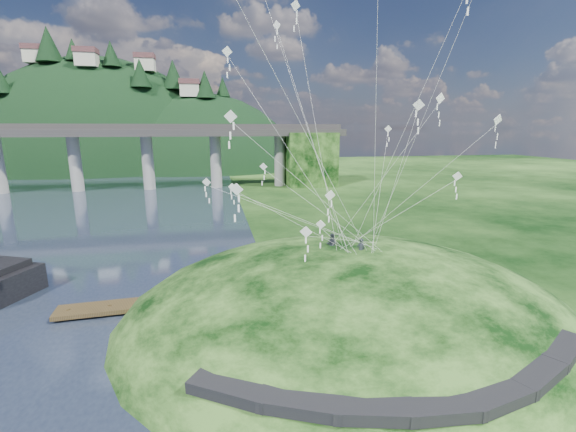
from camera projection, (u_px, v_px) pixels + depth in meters
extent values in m
plane|color=black|center=(248.00, 336.00, 26.59)|extent=(320.00, 320.00, 0.00)
ellipsoid|color=black|center=(347.00, 330.00, 30.34)|extent=(36.00, 32.00, 13.00)
cube|color=black|center=(231.00, 388.00, 18.20)|extent=(4.32, 3.62, 0.71)
cube|color=black|center=(301.00, 402.00, 17.18)|extent=(4.10, 2.97, 0.61)
cube|color=black|center=(373.00, 409.00, 16.79)|extent=(3.85, 2.37, 0.62)
cube|color=black|center=(441.00, 407.00, 16.93)|extent=(3.62, 1.83, 0.66)
cube|color=black|center=(497.00, 395.00, 17.69)|extent=(3.82, 2.27, 0.68)
cube|color=black|center=(537.00, 373.00, 19.14)|extent=(4.11, 2.97, 0.71)
cube|color=black|center=(561.00, 349.00, 21.18)|extent=(4.26, 3.43, 0.66)
cylinder|color=gray|center=(75.00, 163.00, 86.07)|extent=(2.60, 2.60, 13.00)
cylinder|color=gray|center=(148.00, 161.00, 88.98)|extent=(2.60, 2.60, 13.00)
cylinder|color=gray|center=(216.00, 160.00, 91.90)|extent=(2.60, 2.60, 13.00)
cylinder|color=gray|center=(280.00, 159.00, 94.82)|extent=(2.60, 2.60, 13.00)
cube|color=black|center=(309.00, 159.00, 96.24)|extent=(12.00, 11.00, 13.00)
ellipsoid|color=black|center=(107.00, 184.00, 140.91)|extent=(96.00, 68.00, 88.00)
ellipsoid|color=black|center=(205.00, 195.00, 140.74)|extent=(76.00, 56.00, 72.00)
cone|color=black|center=(1.00, 81.00, 110.63)|extent=(5.29, 5.29, 6.96)
cone|color=black|center=(48.00, 44.00, 118.08)|extent=(8.01, 8.01, 10.54)
cone|color=black|center=(73.00, 49.00, 119.17)|extent=(4.97, 4.97, 6.54)
cone|color=black|center=(111.00, 54.00, 119.66)|extent=(5.83, 5.83, 7.67)
cone|color=black|center=(140.00, 73.00, 117.96)|extent=(6.47, 6.47, 8.51)
cone|color=black|center=(173.00, 74.00, 126.16)|extent=(7.13, 7.13, 9.38)
cone|color=black|center=(205.00, 84.00, 124.07)|extent=(6.56, 6.56, 8.63)
cone|color=black|center=(223.00, 87.00, 130.58)|extent=(4.88, 4.88, 6.42)
cube|color=beige|center=(36.00, 57.00, 121.07)|extent=(6.00, 5.00, 4.00)
cube|color=brown|center=(34.00, 48.00, 120.47)|extent=(6.40, 5.40, 1.60)
cube|color=beige|center=(87.00, 60.00, 117.00)|extent=(6.00, 5.00, 4.00)
cube|color=brown|center=(86.00, 50.00, 116.40)|extent=(6.40, 5.40, 1.60)
cube|color=beige|center=(145.00, 65.00, 125.77)|extent=(6.00, 5.00, 4.00)
cube|color=brown|center=(145.00, 56.00, 125.17)|extent=(6.40, 5.40, 1.60)
cube|color=beige|center=(190.00, 91.00, 124.52)|extent=(6.00, 5.00, 4.00)
cube|color=brown|center=(189.00, 82.00, 123.92)|extent=(6.40, 5.40, 1.60)
cube|color=#332614|center=(149.00, 303.00, 30.58)|extent=(13.66, 2.94, 0.34)
cylinder|color=#332614|center=(69.00, 315.00, 29.21)|extent=(0.29, 0.29, 0.97)
cylinder|color=#332614|center=(110.00, 310.00, 29.93)|extent=(0.29, 0.29, 0.97)
cylinder|color=#332614|center=(149.00, 306.00, 30.64)|extent=(0.29, 0.29, 0.97)
cylinder|color=#332614|center=(187.00, 302.00, 31.35)|extent=(0.29, 0.29, 0.97)
cylinder|color=#332614|center=(223.00, 298.00, 32.06)|extent=(0.29, 0.29, 0.97)
imported|color=#23262E|center=(361.00, 238.00, 29.16)|extent=(0.67, 0.46, 1.75)
imported|color=#23262E|center=(332.00, 233.00, 30.62)|extent=(1.12, 1.06, 1.83)
cube|color=white|center=(231.00, 116.00, 21.01)|extent=(0.72, 0.24, 0.70)
cube|color=white|center=(231.00, 126.00, 21.12)|extent=(0.09, 0.04, 0.42)
cube|color=white|center=(231.00, 135.00, 21.24)|extent=(0.09, 0.04, 0.42)
cube|color=white|center=(231.00, 145.00, 21.35)|extent=(0.09, 0.04, 0.42)
cube|color=white|center=(232.00, 187.00, 35.01)|extent=(0.69, 0.15, 0.69)
cube|color=white|center=(232.00, 192.00, 35.12)|extent=(0.09, 0.02, 0.40)
cube|color=white|center=(232.00, 197.00, 35.23)|extent=(0.09, 0.02, 0.40)
cube|color=white|center=(233.00, 203.00, 35.34)|extent=(0.09, 0.02, 0.40)
cube|color=white|center=(321.00, 224.00, 27.32)|extent=(0.61, 0.45, 0.70)
cube|color=white|center=(321.00, 231.00, 27.43)|extent=(0.09, 0.05, 0.42)
cube|color=white|center=(320.00, 238.00, 27.55)|extent=(0.09, 0.05, 0.42)
cube|color=white|center=(320.00, 245.00, 27.66)|extent=(0.09, 0.05, 0.42)
cube|color=white|center=(236.00, 189.00, 20.44)|extent=(0.71, 0.26, 0.70)
cube|color=white|center=(237.00, 199.00, 20.56)|extent=(0.09, 0.02, 0.42)
cube|color=white|center=(237.00, 208.00, 20.67)|extent=(0.09, 0.02, 0.42)
cube|color=white|center=(237.00, 217.00, 20.78)|extent=(0.09, 0.02, 0.42)
cube|color=white|center=(306.00, 232.00, 24.52)|extent=(0.76, 0.36, 0.80)
cube|color=white|center=(306.00, 241.00, 24.65)|extent=(0.11, 0.04, 0.47)
cube|color=white|center=(306.00, 249.00, 24.78)|extent=(0.11, 0.04, 0.47)
cube|color=white|center=(306.00, 257.00, 24.91)|extent=(0.11, 0.04, 0.47)
cube|color=white|center=(388.00, 129.00, 35.49)|extent=(0.64, 0.28, 0.67)
cube|color=white|center=(388.00, 134.00, 35.59)|extent=(0.09, 0.03, 0.39)
cube|color=white|center=(388.00, 139.00, 35.70)|extent=(0.09, 0.03, 0.39)
cube|color=white|center=(387.00, 145.00, 35.81)|extent=(0.09, 0.03, 0.39)
cube|color=white|center=(227.00, 52.00, 27.86)|extent=(0.76, 0.25, 0.74)
cube|color=white|center=(227.00, 59.00, 27.98)|extent=(0.10, 0.06, 0.44)
cube|color=white|center=(228.00, 67.00, 28.10)|extent=(0.10, 0.06, 0.44)
cube|color=white|center=(228.00, 75.00, 28.22)|extent=(0.10, 0.06, 0.44)
cube|color=white|center=(263.00, 167.00, 33.01)|extent=(0.65, 0.24, 0.64)
cube|color=white|center=(263.00, 172.00, 33.12)|extent=(0.09, 0.02, 0.39)
cube|color=white|center=(264.00, 177.00, 33.22)|extent=(0.09, 0.02, 0.39)
cube|color=white|center=(264.00, 183.00, 33.33)|extent=(0.09, 0.02, 0.39)
cube|color=white|center=(419.00, 105.00, 28.06)|extent=(0.81, 0.38, 0.84)
cube|color=white|center=(418.00, 114.00, 28.20)|extent=(0.11, 0.04, 0.50)
cube|color=white|center=(418.00, 122.00, 28.34)|extent=(0.11, 0.04, 0.50)
cube|color=white|center=(417.00, 131.00, 28.47)|extent=(0.11, 0.04, 0.50)
cube|color=white|center=(468.00, 10.00, 23.30)|extent=(0.11, 0.06, 0.50)
cube|color=white|center=(330.00, 195.00, 24.31)|extent=(0.73, 0.23, 0.72)
cube|color=white|center=(330.00, 203.00, 24.42)|extent=(0.09, 0.06, 0.43)
cube|color=white|center=(330.00, 212.00, 24.54)|extent=(0.09, 0.06, 0.43)
cube|color=white|center=(330.00, 219.00, 24.66)|extent=(0.09, 0.06, 0.43)
cube|color=white|center=(296.00, 5.00, 30.07)|extent=(0.79, 0.27, 0.79)
cube|color=white|center=(295.00, 13.00, 30.20)|extent=(0.10, 0.07, 0.47)
cube|color=white|center=(295.00, 21.00, 30.33)|extent=(0.10, 0.07, 0.47)
cube|color=white|center=(295.00, 29.00, 30.45)|extent=(0.10, 0.07, 0.47)
cube|color=white|center=(457.00, 176.00, 29.50)|extent=(0.73, 0.27, 0.73)
cube|color=white|center=(457.00, 183.00, 29.61)|extent=(0.10, 0.02, 0.44)
cube|color=white|center=(456.00, 190.00, 29.73)|extent=(0.10, 0.02, 0.44)
cube|color=white|center=(455.00, 197.00, 29.85)|extent=(0.10, 0.02, 0.44)
cube|color=white|center=(277.00, 25.00, 28.94)|extent=(0.52, 0.50, 0.67)
cube|color=white|center=(277.00, 32.00, 29.05)|extent=(0.09, 0.06, 0.40)
cube|color=white|center=(277.00, 39.00, 29.15)|extent=(0.09, 0.06, 0.40)
cube|color=white|center=(277.00, 46.00, 29.26)|extent=(0.09, 0.06, 0.40)
cube|color=white|center=(440.00, 98.00, 25.79)|extent=(0.74, 0.21, 0.75)
cube|color=white|center=(440.00, 107.00, 25.91)|extent=(0.10, 0.06, 0.44)
cube|color=white|center=(439.00, 115.00, 26.03)|extent=(0.10, 0.06, 0.44)
cube|color=white|center=(438.00, 123.00, 26.15)|extent=(0.10, 0.06, 0.44)
cube|color=white|center=(206.00, 182.00, 29.11)|extent=(0.66, 0.27, 0.67)
cube|color=white|center=(207.00, 188.00, 29.22)|extent=(0.09, 0.02, 0.40)
cube|color=white|center=(207.00, 195.00, 29.32)|extent=(0.09, 0.02, 0.40)
cube|color=white|center=(207.00, 201.00, 29.43)|extent=(0.09, 0.02, 0.40)
cube|color=white|center=(498.00, 120.00, 25.30)|extent=(0.75, 0.25, 0.74)
cube|color=white|center=(497.00, 128.00, 25.42)|extent=(0.09, 0.07, 0.44)
cube|color=white|center=(496.00, 137.00, 25.54)|extent=(0.09, 0.07, 0.44)
cube|color=white|center=(495.00, 145.00, 25.66)|extent=(0.09, 0.07, 0.44)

